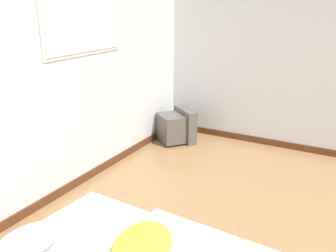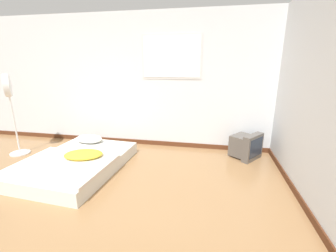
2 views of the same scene
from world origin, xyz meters
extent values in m
plane|color=#997047|center=(0.00, 0.00, 0.00)|extent=(20.00, 20.00, 0.00)
cube|color=silver|center=(0.00, 2.94, 1.30)|extent=(7.71, 0.06, 2.60)
cube|color=#562D19|center=(0.00, 2.90, 0.04)|extent=(7.71, 0.02, 0.09)
cube|color=silver|center=(0.73, 2.90, 1.78)|extent=(1.15, 0.01, 0.82)
cube|color=white|center=(0.73, 2.89, 1.78)|extent=(1.08, 0.01, 0.75)
cube|color=silver|center=(-0.56, 1.56, 0.10)|extent=(1.42, 1.90, 0.20)
ellipsoid|color=white|center=(-0.74, 2.26, 0.27)|extent=(0.54, 0.37, 0.14)
cube|color=silver|center=(-0.58, 1.22, 0.23)|extent=(1.39, 1.14, 0.05)
ellipsoid|color=yellow|center=(-0.40, 1.51, 0.29)|extent=(0.66, 0.52, 0.11)
cube|color=#56514C|center=(2.10, 2.64, 0.21)|extent=(0.48, 0.50, 0.37)
cube|color=#56514C|center=(2.27, 2.51, 0.23)|extent=(0.40, 0.47, 0.46)
cube|color=#283342|center=(2.32, 2.46, 0.24)|extent=(0.25, 0.32, 0.33)
cylinder|color=silver|center=(-2.02, 1.94, 0.01)|extent=(0.34, 0.34, 0.02)
cylinder|color=silver|center=(-2.02, 1.94, 0.57)|extent=(0.03, 0.03, 1.09)
cylinder|color=silver|center=(-2.02, 1.94, 1.29)|extent=(0.33, 0.36, 0.40)
camera|label=1|loc=(-2.23, 0.29, 1.91)|focal=40.00mm
camera|label=2|loc=(1.51, -1.42, 1.67)|focal=24.00mm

